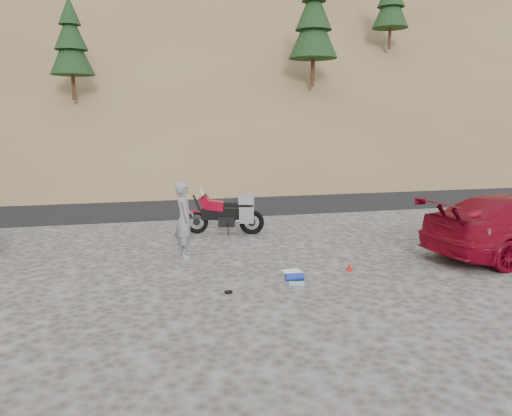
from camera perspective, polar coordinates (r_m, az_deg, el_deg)
The scene contains 10 objects.
ground at distance 11.46m, azimuth -6.25°, elevation -6.64°, with size 140.00×140.00×0.00m, color #403D3B.
road at distance 20.21m, azimuth -9.55°, elevation 0.55°, with size 120.00×7.00×0.05m, color black.
hillside at distance 52.37m, azimuth -12.64°, elevation 18.35°, with size 120.00×73.00×46.72m.
motorcycle at distance 14.50m, azimuth -3.22°, elevation -0.67°, with size 2.27×1.03×1.38m.
man at distance 12.29m, azimuth -8.10°, elevation -5.53°, with size 0.68×0.44×1.86m, color gray.
gear_white_cloth at distance 11.02m, azimuth 4.15°, elevation -7.25°, with size 0.40×0.36×0.01m, color white.
gear_blue_mat at distance 10.43m, azimuth 4.43°, elevation -7.85°, with size 0.15×0.15×0.38m, color navy.
gear_funnel at distance 11.22m, azimuth 10.62°, elevation -6.65°, with size 0.14×0.14×0.17m, color red.
gear_glove_b at distance 9.70m, azimuth -3.16°, elevation -9.57°, with size 0.13×0.10×0.04m, color black.
gear_blue_cloth at distance 10.26m, azimuth 4.66°, elevation -8.57°, with size 0.31×0.23×0.01m, color #7FACC4.
Camera 1 is at (-1.36, -10.90, 3.27)m, focal length 35.00 mm.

